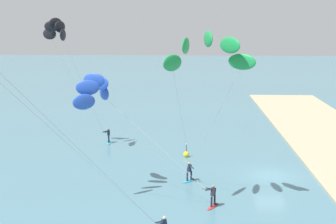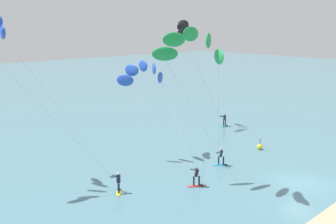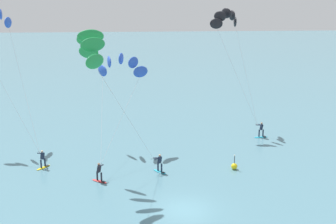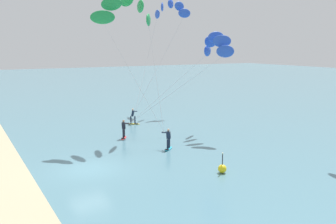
# 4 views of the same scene
# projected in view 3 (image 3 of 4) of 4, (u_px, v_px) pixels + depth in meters

# --- Properties ---
(ground_plane) EXTENTS (240.00, 240.00, 0.00)m
(ground_plane) POSITION_uv_depth(u_px,v_px,m) (186.00, 210.00, 33.98)
(ground_plane) COLOR slate
(kitesurfer_nearshore) EXTENTS (5.09, 10.40, 9.47)m
(kitesurfer_nearshore) POSITION_uv_depth(u_px,v_px,m) (120.00, 69.00, 44.62)
(kitesurfer_nearshore) COLOR red
(kitesurfer_nearshore) RESTS_ON ground
(kitesurfer_far_out) EXTENTS (7.45, 6.34, 12.57)m
(kitesurfer_far_out) POSITION_uv_depth(u_px,v_px,m) (94.00, 51.00, 36.33)
(kitesurfer_far_out) COLOR #23ADD1
(kitesurfer_far_out) RESTS_ON ground
(kitesurfer_downwind) EXTENTS (6.09, 6.15, 13.32)m
(kitesurfer_downwind) POSITION_uv_depth(u_px,v_px,m) (228.00, 24.00, 49.99)
(kitesurfer_downwind) COLOR #23ADD1
(kitesurfer_downwind) RESTS_ON ground
(marker_buoy) EXTENTS (0.56, 0.56, 1.38)m
(marker_buoy) POSITION_uv_depth(u_px,v_px,m) (234.00, 166.00, 41.19)
(marker_buoy) COLOR yellow
(marker_buoy) RESTS_ON ground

